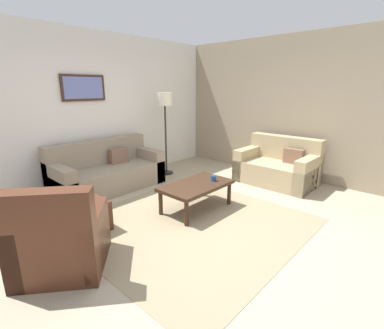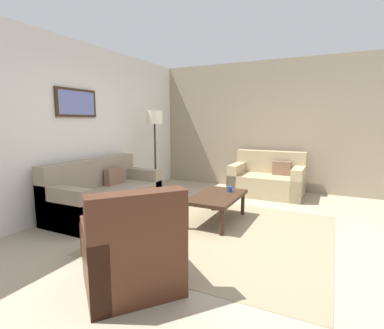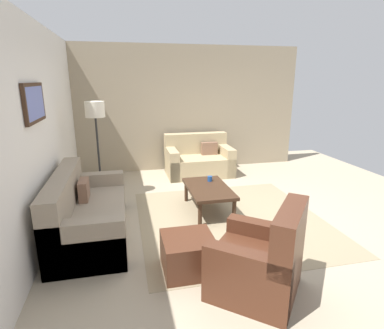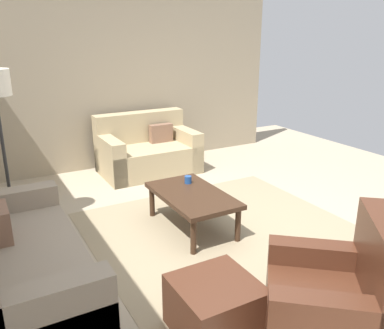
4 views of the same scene
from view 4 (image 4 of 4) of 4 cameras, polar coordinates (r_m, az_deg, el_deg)
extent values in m
plane|color=tan|center=(4.30, 5.63, -10.24)|extent=(8.00, 8.00, 0.00)
cube|color=gray|center=(6.50, -9.52, 12.26)|extent=(0.12, 5.20, 2.80)
cube|color=gray|center=(4.30, 5.63, -10.19)|extent=(2.81, 2.74, 0.01)
cube|color=gray|center=(3.57, -22.53, -14.20)|extent=(1.94, 0.89, 0.42)
cube|color=gray|center=(4.29, -24.25, -7.28)|extent=(0.20, 0.89, 0.62)
cube|color=brown|center=(3.67, -25.42, -7.48)|extent=(0.36, 0.12, 0.28)
cube|color=tan|center=(6.16, -6.15, 0.78)|extent=(0.91, 1.42, 0.42)
cube|color=tan|center=(6.40, -7.41, 3.52)|extent=(0.24, 1.42, 0.88)
cube|color=tan|center=(5.93, -11.60, 0.83)|extent=(0.91, 0.20, 0.62)
cube|color=tan|center=(6.39, -1.14, 2.43)|extent=(0.91, 0.20, 0.62)
cube|color=brown|center=(6.27, -4.44, 4.46)|extent=(0.12, 0.36, 0.28)
cube|color=#4C2819|center=(3.01, 18.55, -20.00)|extent=(1.13, 1.13, 0.44)
cube|color=#4C2819|center=(2.93, 25.10, -15.94)|extent=(0.74, 0.67, 0.95)
cube|color=#4C2819|center=(3.23, 17.96, -15.40)|extent=(0.63, 0.72, 0.60)
cube|color=#4C2819|center=(3.00, 3.32, -19.62)|extent=(0.56, 0.56, 0.40)
cylinder|color=#382316|center=(4.15, 6.54, -8.55)|extent=(0.06, 0.06, 0.36)
cylinder|color=#382316|center=(4.90, -0.13, -4.11)|extent=(0.06, 0.06, 0.36)
cylinder|color=#382316|center=(3.90, 0.21, -10.28)|extent=(0.06, 0.06, 0.36)
cylinder|color=#382316|center=(4.69, -5.71, -5.26)|extent=(0.06, 0.06, 0.36)
cube|color=#382316|center=(4.31, 0.02, -4.37)|extent=(1.10, 0.64, 0.05)
cylinder|color=#1E478C|center=(4.56, -0.57, -2.17)|extent=(0.08, 0.08, 0.09)
cylinder|color=black|center=(4.87, -23.83, -8.08)|extent=(0.28, 0.28, 0.03)
cylinder|color=#262626|center=(4.62, -24.94, -0.11)|extent=(0.04, 0.04, 1.45)
camera|label=1|loc=(4.59, 54.55, 7.70)|focal=25.93mm
camera|label=2|loc=(3.57, 67.66, -1.81)|focal=27.42mm
camera|label=3|loc=(1.18, 115.14, -6.28)|focal=28.84mm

